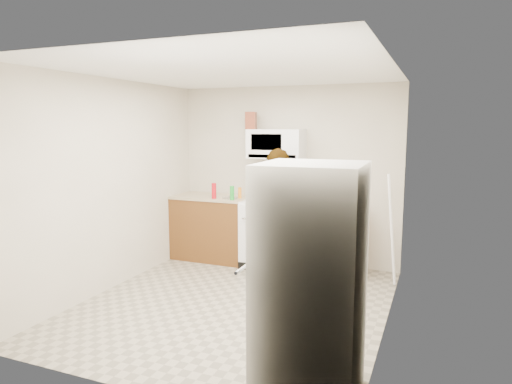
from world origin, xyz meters
The scene contains 20 objects.
floor centered at (0.00, 0.00, 0.00)m, with size 3.60×3.60×0.00m, color gray.
back_wall centered at (0.00, 1.79, 1.25)m, with size 3.20×0.02×2.50m, color beige.
right_wall centered at (1.59, 0.00, 1.25)m, with size 0.02×3.60×2.50m, color beige.
cabinet_left centered at (-1.04, 1.49, 0.45)m, with size 1.12×0.62×0.90m, color brown.
counter_left centered at (-1.04, 1.49, 0.92)m, with size 1.14×0.64×0.04m, color tan.
cabinet_right centered at (0.68, 1.49, 0.45)m, with size 0.80×0.62×0.90m, color brown.
counter_right centered at (0.68, 1.49, 0.92)m, with size 0.82×0.64×0.04m, color tan.
gas_range centered at (-0.10, 1.48, 0.49)m, with size 0.76×0.65×1.13m.
microwave centered at (-0.10, 1.61, 1.70)m, with size 0.76×0.38×0.40m, color white.
person centered at (0.14, 0.99, 0.84)m, with size 0.61×0.40×1.67m, color tan.
fridge centered at (1.22, -1.38, 0.85)m, with size 0.70×0.70×1.70m, color white.
kettle centered at (0.56, 1.56, 1.03)m, with size 0.16×0.16×0.19m, color silver.
jug centered at (-0.46, 1.58, 2.02)m, with size 0.14×0.14×0.24m, color maroon.
saucepan centered at (-0.29, 1.57, 1.02)m, with size 0.23×0.23×0.13m, color silver.
tray centered at (0.05, 1.38, 0.96)m, with size 0.25×0.16×0.05m, color white.
bottle_spray centered at (-0.90, 1.27, 1.04)m, with size 0.06×0.06×0.22m, color #B60D17.
bottle_hot_sauce centered at (-0.58, 1.44, 1.01)m, with size 0.05×0.05×0.15m, color orange.
bottle_green_cap centered at (-0.62, 1.26, 1.03)m, with size 0.06×0.06×0.19m, color green.
pot_lid centered at (-0.71, 1.40, 0.94)m, with size 0.22×0.22×0.01m, color silver.
broom centered at (1.53, 1.15, 0.71)m, with size 0.03×0.03×1.41m, color white.
Camera 1 is at (2.02, -4.36, 1.95)m, focal length 32.00 mm.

